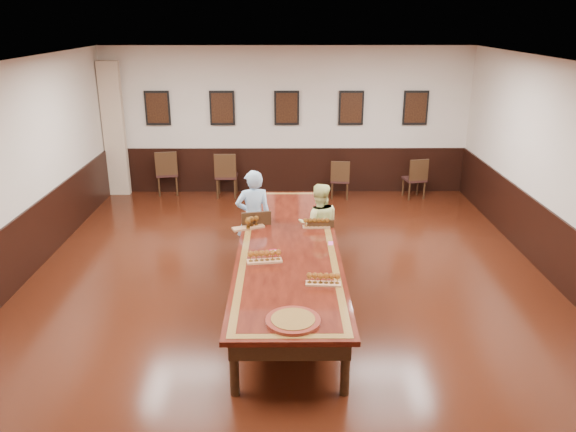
{
  "coord_description": "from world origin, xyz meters",
  "views": [
    {
      "loc": [
        -0.05,
        -7.29,
        3.79
      ],
      "look_at": [
        0.0,
        0.5,
        1.0
      ],
      "focal_mm": 35.0,
      "sensor_mm": 36.0,
      "label": 1
    }
  ],
  "objects_px": {
    "chair_woman": "(319,242)",
    "conference_table": "(288,254)",
    "spare_chair_b": "(226,174)",
    "spare_chair_a": "(167,172)",
    "chair_man": "(255,237)",
    "spare_chair_c": "(340,179)",
    "person_man": "(254,217)",
    "spare_chair_d": "(414,178)",
    "carved_platter": "(293,321)",
    "person_woman": "(319,225)"
  },
  "relations": [
    {
      "from": "spare_chair_a",
      "to": "spare_chair_d",
      "type": "relative_size",
      "value": 1.11
    },
    {
      "from": "person_man",
      "to": "conference_table",
      "type": "height_order",
      "value": "person_man"
    },
    {
      "from": "chair_woman",
      "to": "carved_platter",
      "type": "bearing_deg",
      "value": 79.64
    },
    {
      "from": "chair_woman",
      "to": "person_man",
      "type": "distance_m",
      "value": 1.11
    },
    {
      "from": "chair_woman",
      "to": "spare_chair_b",
      "type": "height_order",
      "value": "spare_chair_b"
    },
    {
      "from": "spare_chair_d",
      "to": "spare_chair_b",
      "type": "bearing_deg",
      "value": -13.44
    },
    {
      "from": "spare_chair_d",
      "to": "person_man",
      "type": "xyz_separation_m",
      "value": [
        -3.33,
        -3.43,
        0.32
      ]
    },
    {
      "from": "chair_woman",
      "to": "spare_chair_d",
      "type": "distance_m",
      "value": 4.3
    },
    {
      "from": "chair_man",
      "to": "spare_chair_c",
      "type": "height_order",
      "value": "chair_man"
    },
    {
      "from": "chair_woman",
      "to": "spare_chair_c",
      "type": "relative_size",
      "value": 1.01
    },
    {
      "from": "spare_chair_a",
      "to": "conference_table",
      "type": "relative_size",
      "value": 0.2
    },
    {
      "from": "spare_chair_c",
      "to": "carved_platter",
      "type": "relative_size",
      "value": 1.16
    },
    {
      "from": "spare_chair_a",
      "to": "carved_platter",
      "type": "relative_size",
      "value": 1.35
    },
    {
      "from": "spare_chair_b",
      "to": "spare_chair_d",
      "type": "relative_size",
      "value": 1.11
    },
    {
      "from": "spare_chair_a",
      "to": "carved_platter",
      "type": "distance_m",
      "value": 7.46
    },
    {
      "from": "chair_woman",
      "to": "carved_platter",
      "type": "relative_size",
      "value": 1.17
    },
    {
      "from": "spare_chair_c",
      "to": "conference_table",
      "type": "relative_size",
      "value": 0.17
    },
    {
      "from": "spare_chair_d",
      "to": "conference_table",
      "type": "distance_m",
      "value": 5.29
    },
    {
      "from": "carved_platter",
      "to": "chair_man",
      "type": "bearing_deg",
      "value": 100.25
    },
    {
      "from": "spare_chair_b",
      "to": "spare_chair_d",
      "type": "distance_m",
      "value": 4.12
    },
    {
      "from": "spare_chair_d",
      "to": "conference_table",
      "type": "bearing_deg",
      "value": 46.66
    },
    {
      "from": "spare_chair_a",
      "to": "spare_chair_d",
      "type": "height_order",
      "value": "spare_chair_a"
    },
    {
      "from": "chair_man",
      "to": "spare_chair_c",
      "type": "relative_size",
      "value": 1.13
    },
    {
      "from": "chair_woman",
      "to": "spare_chair_d",
      "type": "bearing_deg",
      "value": -124.02
    },
    {
      "from": "spare_chair_b",
      "to": "person_woman",
      "type": "distance_m",
      "value": 4.11
    },
    {
      "from": "spare_chair_d",
      "to": "conference_table",
      "type": "height_order",
      "value": "spare_chair_d"
    },
    {
      "from": "chair_woman",
      "to": "conference_table",
      "type": "height_order",
      "value": "chair_woman"
    },
    {
      "from": "chair_woman",
      "to": "spare_chair_c",
      "type": "distance_m",
      "value": 3.71
    },
    {
      "from": "chair_woman",
      "to": "spare_chair_d",
      "type": "height_order",
      "value": "spare_chair_d"
    },
    {
      "from": "spare_chair_a",
      "to": "spare_chair_d",
      "type": "distance_m",
      "value": 5.47
    },
    {
      "from": "chair_man",
      "to": "person_woman",
      "type": "distance_m",
      "value": 1.03
    },
    {
      "from": "spare_chair_b",
      "to": "person_man",
      "type": "height_order",
      "value": "person_man"
    },
    {
      "from": "person_man",
      "to": "conference_table",
      "type": "distance_m",
      "value": 1.21
    },
    {
      "from": "conference_table",
      "to": "person_man",
      "type": "bearing_deg",
      "value": 116.93
    },
    {
      "from": "spare_chair_a",
      "to": "chair_man",
      "type": "bearing_deg",
      "value": 109.29
    },
    {
      "from": "spare_chair_a",
      "to": "person_man",
      "type": "distance_m",
      "value": 4.32
    },
    {
      "from": "spare_chair_c",
      "to": "spare_chair_d",
      "type": "relative_size",
      "value": 0.96
    },
    {
      "from": "spare_chair_d",
      "to": "person_man",
      "type": "distance_m",
      "value": 4.79
    },
    {
      "from": "spare_chair_a",
      "to": "spare_chair_d",
      "type": "bearing_deg",
      "value": 166.77
    },
    {
      "from": "spare_chair_c",
      "to": "spare_chair_d",
      "type": "xyz_separation_m",
      "value": [
        1.62,
        -0.01,
        0.02
      ]
    },
    {
      "from": "spare_chair_b",
      "to": "spare_chair_c",
      "type": "distance_m",
      "value": 2.5
    },
    {
      "from": "chair_woman",
      "to": "carved_platter",
      "type": "xyz_separation_m",
      "value": [
        -0.45,
        -2.98,
        0.34
      ]
    },
    {
      "from": "spare_chair_b",
      "to": "chair_woman",
      "type": "bearing_deg",
      "value": 115.46
    },
    {
      "from": "chair_man",
      "to": "person_man",
      "type": "xyz_separation_m",
      "value": [
        -0.02,
        0.1,
        0.29
      ]
    },
    {
      "from": "spare_chair_b",
      "to": "conference_table",
      "type": "bearing_deg",
      "value": 105.75
    },
    {
      "from": "spare_chair_d",
      "to": "person_man",
      "type": "height_order",
      "value": "person_man"
    },
    {
      "from": "spare_chair_c",
      "to": "spare_chair_d",
      "type": "distance_m",
      "value": 1.62
    },
    {
      "from": "spare_chair_c",
      "to": "person_man",
      "type": "bearing_deg",
      "value": 69.81
    },
    {
      "from": "spare_chair_d",
      "to": "person_man",
      "type": "relative_size",
      "value": 0.58
    },
    {
      "from": "chair_man",
      "to": "spare_chair_c",
      "type": "xyz_separation_m",
      "value": [
        1.69,
        3.54,
        -0.05
      ]
    }
  ]
}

